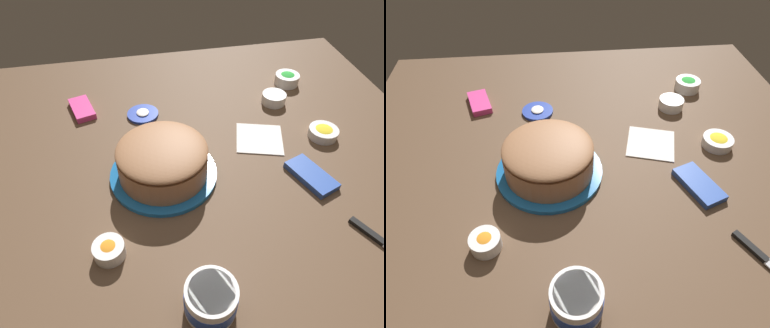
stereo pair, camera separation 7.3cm
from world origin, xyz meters
TOP-DOWN VIEW (x-y plane):
  - ground_plane at (0.00, 0.00)m, footprint 1.54×1.54m
  - frosted_cake at (-0.01, -0.13)m, footprint 0.31×0.31m
  - frosting_tub at (0.40, -0.09)m, footprint 0.11×0.11m
  - frosting_tub_lid at (-0.32, -0.16)m, footprint 0.11×0.11m
  - spreading_knife at (0.34, 0.37)m, footprint 0.22×0.12m
  - sprinkle_bowl_green at (-0.41, 0.42)m, footprint 0.09×0.09m
  - sprinkle_bowl_orange at (0.23, -0.29)m, footprint 0.08×0.08m
  - sprinkle_bowl_pink at (-0.30, 0.33)m, footprint 0.09×0.09m
  - sprinkle_bowl_yellow at (-0.08, 0.41)m, footprint 0.10×0.10m
  - candy_box_lower at (-0.39, -0.37)m, footprint 0.15×0.10m
  - candy_box_upper at (0.09, 0.29)m, footprint 0.17×0.12m
  - paper_napkin at (-0.11, 0.20)m, footprint 0.19×0.19m

SIDE VIEW (x-z plane):
  - ground_plane at x=0.00m, z-range 0.00..0.00m
  - paper_napkin at x=-0.11m, z-range 0.00..0.01m
  - spreading_knife at x=0.34m, z-range 0.00..0.01m
  - frosting_tub_lid at x=-0.32m, z-range 0.00..0.01m
  - candy_box_upper at x=0.09m, z-range 0.00..0.02m
  - candy_box_lower at x=-0.39m, z-range 0.00..0.02m
  - sprinkle_bowl_yellow at x=-0.08m, z-range 0.00..0.03m
  - sprinkle_bowl_pink at x=-0.30m, z-range 0.00..0.04m
  - sprinkle_bowl_orange at x=0.23m, z-range 0.00..0.04m
  - sprinkle_bowl_green at x=-0.41m, z-range 0.00..0.05m
  - frosting_tub at x=0.40m, z-range 0.00..0.09m
  - frosted_cake at x=-0.01m, z-range 0.00..0.12m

